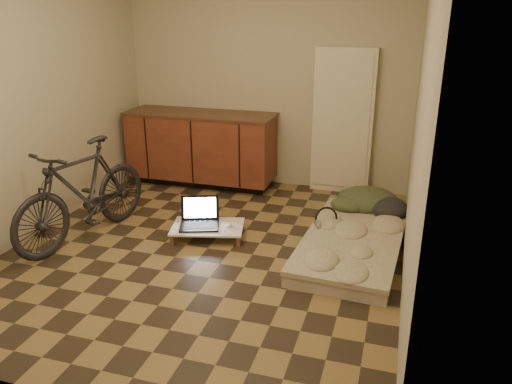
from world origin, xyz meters
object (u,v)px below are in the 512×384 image
(futon, at_px, (353,242))
(bicycle, at_px, (82,187))
(lap_desk, at_px, (208,227))
(laptop, at_px, (200,220))

(futon, bearing_deg, bicycle, -165.08)
(futon, relative_size, lap_desk, 2.34)
(lap_desk, height_order, laptop, laptop)
(bicycle, xyz_separation_m, laptop, (1.02, 0.37, -0.36))
(lap_desk, relative_size, laptop, 1.69)
(futon, height_order, laptop, laptop)
(futon, relative_size, laptop, 3.94)
(laptop, bearing_deg, futon, -14.66)
(bicycle, xyz_separation_m, lap_desk, (1.11, 0.36, -0.43))
(lap_desk, bearing_deg, futon, -8.81)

